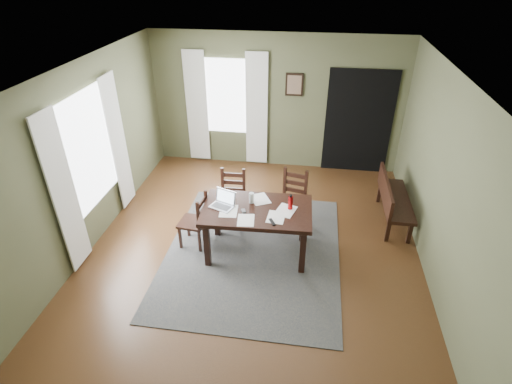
% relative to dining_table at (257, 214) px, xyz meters
% --- Properties ---
extents(ground, '(5.00, 6.00, 0.01)m').
position_rel_dining_table_xyz_m(ground, '(-0.06, -0.01, -0.70)').
color(ground, '#492C16').
extents(room_shell, '(5.02, 6.02, 2.71)m').
position_rel_dining_table_xyz_m(room_shell, '(-0.06, -0.01, 1.11)').
color(room_shell, '#505437').
rests_on(room_shell, ground).
extents(rug, '(2.60, 3.20, 0.01)m').
position_rel_dining_table_xyz_m(rug, '(-0.06, -0.01, -0.69)').
color(rug, '#3C3C3C').
rests_on(rug, ground).
extents(dining_table, '(1.60, 1.00, 0.78)m').
position_rel_dining_table_xyz_m(dining_table, '(0.00, 0.00, 0.00)').
color(dining_table, black).
rests_on(dining_table, rug).
extents(chair_end, '(0.43, 0.43, 0.89)m').
position_rel_dining_table_xyz_m(chair_end, '(-0.95, 0.05, -0.26)').
color(chair_end, black).
rests_on(chair_end, rug).
extents(chair_back_left, '(0.43, 0.43, 0.95)m').
position_rel_dining_table_xyz_m(chair_back_left, '(-0.52, 0.71, -0.23)').
color(chair_back_left, black).
rests_on(chair_back_left, rug).
extents(chair_back_right, '(0.50, 0.50, 0.96)m').
position_rel_dining_table_xyz_m(chair_back_right, '(0.46, 0.84, -0.23)').
color(chair_back_right, black).
rests_on(chair_back_right, rug).
extents(bench, '(0.44, 1.37, 0.77)m').
position_rel_dining_table_xyz_m(bench, '(2.09, 1.16, -0.24)').
color(bench, black).
rests_on(bench, ground).
extents(laptop, '(0.40, 0.36, 0.22)m').
position_rel_dining_table_xyz_m(laptop, '(-0.49, 0.02, 0.15)').
color(laptop, '#B7B7BC').
rests_on(laptop, dining_table).
extents(computer_mouse, '(0.08, 0.10, 0.03)m').
position_rel_dining_table_xyz_m(computer_mouse, '(-0.18, -0.11, 0.11)').
color(computer_mouse, '#3F3F42').
rests_on(computer_mouse, dining_table).
extents(tv_remote, '(0.11, 0.16, 0.02)m').
position_rel_dining_table_xyz_m(tv_remote, '(0.25, -0.30, 0.11)').
color(tv_remote, black).
rests_on(tv_remote, dining_table).
extents(drinking_glass, '(0.09, 0.09, 0.16)m').
position_rel_dining_table_xyz_m(drinking_glass, '(-0.10, 0.15, 0.18)').
color(drinking_glass, silver).
rests_on(drinking_glass, dining_table).
extents(water_bottle, '(0.08, 0.08, 0.24)m').
position_rel_dining_table_xyz_m(water_bottle, '(0.47, 0.07, 0.20)').
color(water_bottle, '#A90D0E').
rests_on(water_bottle, dining_table).
extents(paper_a, '(0.28, 0.34, 0.00)m').
position_rel_dining_table_xyz_m(paper_a, '(-0.39, -0.12, 0.10)').
color(paper_a, white).
rests_on(paper_a, dining_table).
extents(paper_b, '(0.26, 0.33, 0.00)m').
position_rel_dining_table_xyz_m(paper_b, '(0.29, -0.17, 0.10)').
color(paper_b, white).
rests_on(paper_b, dining_table).
extents(paper_c, '(0.37, 0.40, 0.00)m').
position_rel_dining_table_xyz_m(paper_c, '(0.01, 0.26, 0.10)').
color(paper_c, white).
rests_on(paper_c, dining_table).
extents(paper_d, '(0.34, 0.39, 0.00)m').
position_rel_dining_table_xyz_m(paper_d, '(0.41, 0.01, 0.10)').
color(paper_d, white).
rests_on(paper_d, dining_table).
extents(paper_e, '(0.26, 0.32, 0.00)m').
position_rel_dining_table_xyz_m(paper_e, '(-0.11, -0.30, 0.10)').
color(paper_e, white).
rests_on(paper_e, dining_table).
extents(window_left, '(0.01, 1.30, 1.70)m').
position_rel_dining_table_xyz_m(window_left, '(-2.53, 0.19, 0.75)').
color(window_left, white).
rests_on(window_left, ground).
extents(window_back, '(1.00, 0.01, 1.50)m').
position_rel_dining_table_xyz_m(window_back, '(-1.06, 2.96, 0.75)').
color(window_back, white).
rests_on(window_back, ground).
extents(curtain_left_near, '(0.03, 0.48, 2.30)m').
position_rel_dining_table_xyz_m(curtain_left_near, '(-2.50, -0.63, 0.50)').
color(curtain_left_near, silver).
rests_on(curtain_left_near, ground).
extents(curtain_left_far, '(0.03, 0.48, 2.30)m').
position_rel_dining_table_xyz_m(curtain_left_far, '(-2.50, 1.01, 0.50)').
color(curtain_left_far, silver).
rests_on(curtain_left_far, ground).
extents(curtain_back_left, '(0.44, 0.03, 2.30)m').
position_rel_dining_table_xyz_m(curtain_back_left, '(-1.68, 2.93, 0.50)').
color(curtain_back_left, silver).
rests_on(curtain_back_left, ground).
extents(curtain_back_right, '(0.44, 0.03, 2.30)m').
position_rel_dining_table_xyz_m(curtain_back_right, '(-0.44, 2.93, 0.50)').
color(curtain_back_right, silver).
rests_on(curtain_back_right, ground).
extents(framed_picture, '(0.34, 0.03, 0.44)m').
position_rel_dining_table_xyz_m(framed_picture, '(0.29, 2.95, 1.05)').
color(framed_picture, black).
rests_on(framed_picture, ground).
extents(doorway_back, '(1.30, 0.03, 2.10)m').
position_rel_dining_table_xyz_m(doorway_back, '(1.59, 2.96, 0.35)').
color(doorway_back, black).
rests_on(doorway_back, ground).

